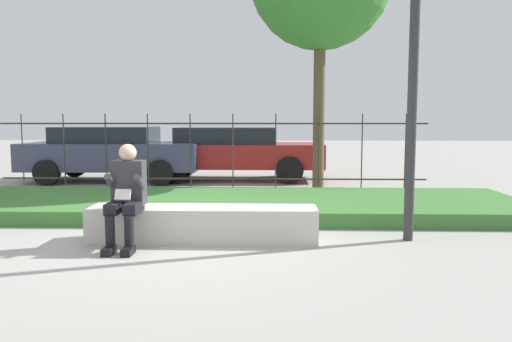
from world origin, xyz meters
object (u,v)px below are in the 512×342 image
Objects in this scene: stone_bench at (203,226)px; person_seated_reader at (127,192)px; car_parked_center at (232,151)px; street_lamp at (415,17)px; car_parked_left at (113,152)px.

stone_bench is 2.31× the size of person_seated_reader.
street_lamp is at bearing -66.19° from car_parked_center.
stone_bench is at bearing 19.43° from person_seated_reader.
person_seated_reader is 6.77m from car_parked_center.
street_lamp is (5.68, -5.95, 2.04)m from car_parked_left.
stone_bench is at bearing -88.38° from car_parked_center.
street_lamp is (2.59, 0.12, 2.57)m from stone_bench.
street_lamp is at bearing 2.69° from stone_bench.
stone_bench is 0.64× the size of car_parked_center.
car_parked_left is (-3.09, 6.07, 0.53)m from stone_bench.
person_seated_reader is 0.27× the size of car_parked_center.
person_seated_reader is 4.07m from street_lamp.
stone_bench is 0.62× the size of street_lamp.
car_parked_left is 8.47m from street_lamp.
car_parked_left is 0.94× the size of street_lamp.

